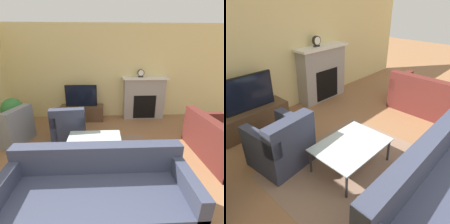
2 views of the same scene
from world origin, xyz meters
The scene contains 12 objects.
wall_back centered at (0.00, 4.55, 1.35)m, with size 8.66×0.06×2.70m.
area_rug centered at (-0.25, 2.19, 0.00)m, with size 2.24×1.94×0.00m.
fireplace centered at (1.16, 4.35, 0.65)m, with size 1.33×0.40×1.25m.
tv_stand centered at (-0.71, 4.22, 0.22)m, with size 1.25×0.45×0.44m.
tv centered at (-0.71, 4.21, 0.75)m, with size 0.90×0.06×0.62m.
couch_sectional centered at (-0.15, 1.01, 0.29)m, with size 2.30×0.95×0.82m.
couch_loveseat centered at (2.19, 2.17, 0.29)m, with size 0.86×1.55×0.82m.
armchair_by_window centered at (-2.18, 2.97, 0.30)m, with size 0.95×0.96×0.82m.
armchair_accent centered at (-0.88, 3.06, 0.31)m, with size 0.81×0.80×0.82m.
coffee_table centered at (-0.25, 2.28, 0.36)m, with size 1.04×0.74×0.39m.
potted_plant centered at (-2.30, 3.44, 0.58)m, with size 0.52×0.52×0.90m.
mantel_clock centered at (1.03, 4.35, 1.37)m, with size 0.20×0.07×0.23m.
Camera 1 is at (-0.04, -0.73, 2.03)m, focal length 28.00 mm.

